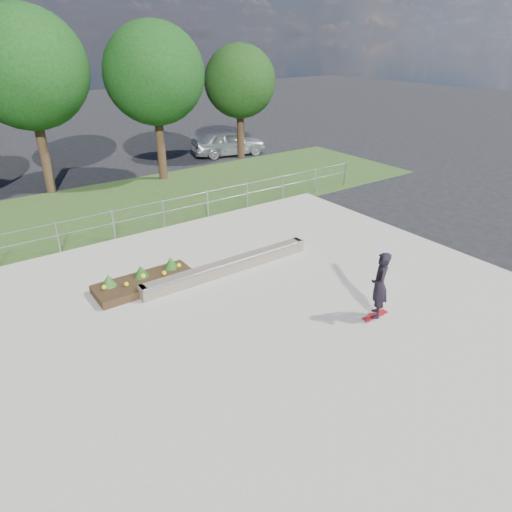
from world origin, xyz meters
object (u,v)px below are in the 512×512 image
Objects in this scene: parked_car at (228,142)px; planter_bed at (144,281)px; skateboarder at (380,285)px; grind_ledge at (229,266)px.

planter_bed is at bearing 151.37° from parked_car.
skateboarder is at bearing 171.69° from parked_car.
grind_ledge is at bearing -15.39° from planter_bed.
skateboarder is at bearing -50.00° from planter_bed.
planter_bed is (-2.58, 0.71, -0.02)m from grind_ledge.
parked_car is at bearing 69.40° from skateboarder.
grind_ledge is 16.22m from parked_car.
planter_bed is 1.55× the size of skateboarder.
planter_bed is 6.90m from skateboarder.
parked_car is at bearing 57.65° from grind_ledge.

